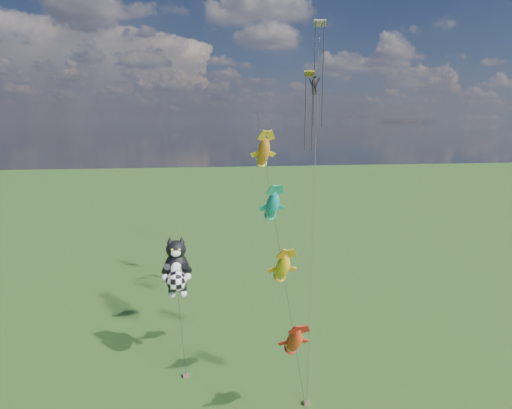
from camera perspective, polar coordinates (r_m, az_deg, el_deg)
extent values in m
cube|color=#4E3D28|center=(33.03, -9.31, -21.60)|extent=(0.40, 0.30, 0.22)
cylinder|color=black|center=(32.84, -9.90, -16.27)|extent=(0.56, 2.73, 5.46)
ellipsoid|color=black|center=(32.72, -10.51, -8.59)|extent=(2.12, 1.84, 2.73)
ellipsoid|color=black|center=(32.14, -10.62, -5.91)|extent=(1.66, 1.55, 1.38)
cone|color=black|center=(31.96, -11.43, -4.68)|extent=(0.55, 0.55, 0.51)
cone|color=black|center=(31.92, -9.90, -4.64)|extent=(0.55, 0.55, 0.51)
ellipsoid|color=white|center=(31.64, -10.65, -6.42)|extent=(0.77, 0.48, 0.50)
ellipsoid|color=white|center=(32.03, -10.57, -8.54)|extent=(0.90, 0.47, 1.13)
sphere|color=gold|center=(31.52, -11.14, -5.97)|extent=(0.21, 0.21, 0.21)
sphere|color=gold|center=(31.49, -10.21, -5.95)|extent=(0.21, 0.21, 0.21)
sphere|color=white|center=(32.00, -12.04, -9.51)|extent=(0.51, 0.51, 0.51)
sphere|color=white|center=(31.92, -9.09, -9.45)|extent=(0.51, 0.51, 0.51)
sphere|color=white|center=(33.27, -11.16, -11.66)|extent=(0.55, 0.55, 0.55)
sphere|color=white|center=(33.23, -9.66, -11.64)|extent=(0.55, 0.55, 0.55)
sphere|color=white|center=(31.78, -10.57, -10.01)|extent=(1.51, 1.51, 1.51)
cylinder|color=black|center=(27.66, 3.29, -6.80)|extent=(0.81, 15.82, 18.48)
ellipsoid|color=orange|center=(26.16, 5.15, -17.60)|extent=(0.99, 2.39, 2.54)
ellipsoid|color=yellow|center=(27.37, 3.55, -8.36)|extent=(0.99, 2.39, 2.54)
ellipsoid|color=#198DBF|center=(29.24, 2.19, -0.09)|extent=(0.99, 2.39, 2.54)
ellipsoid|color=red|center=(31.66, 1.01, 7.05)|extent=(0.99, 2.39, 2.54)
cube|color=#4E3D28|center=(30.35, 6.78, -24.79)|extent=(0.40, 0.30, 0.22)
cylinder|color=black|center=(33.48, 7.81, 3.58)|extent=(4.97, 16.37, 26.87)
cube|color=#259C17|center=(38.90, 7.16, 16.95)|extent=(0.99, 0.78, 0.50)
cylinder|color=black|center=(38.61, 6.59, 11.93)|extent=(0.08, 0.08, 6.84)
cylinder|color=black|center=(38.77, 7.49, 11.90)|extent=(0.08, 0.08, 6.84)
cube|color=blue|center=(42.68, 8.52, 22.82)|extent=(1.24, 0.93, 0.57)
cylinder|color=black|center=(41.84, 7.79, 16.49)|extent=(0.08, 0.08, 9.50)
cylinder|color=black|center=(42.06, 8.87, 16.43)|extent=(0.08, 0.08, 9.50)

